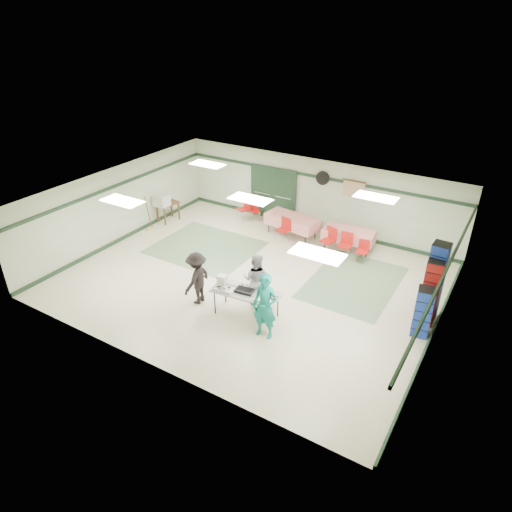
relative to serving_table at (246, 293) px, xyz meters
The scene contains 42 objects.
floor 2.00m from the serving_table, 118.11° to the left, with size 11.00×11.00×0.00m, color beige.
ceiling 2.72m from the serving_table, 118.11° to the left, with size 11.00×11.00×0.00m, color white.
wall_back 6.24m from the serving_table, 98.14° to the left, with size 11.00×11.00×0.00m, color beige.
wall_front 3.05m from the serving_table, 107.13° to the right, with size 11.00×11.00×0.00m, color beige.
wall_left 6.62m from the serving_table, 165.53° to the left, with size 9.00×9.00×0.00m, color beige.
wall_right 4.95m from the serving_table, 19.61° to the left, with size 9.00×9.00×0.00m, color beige.
trim_back 6.32m from the serving_table, 98.18° to the left, with size 11.00×0.06×0.10m, color #1C3422.
baseboard_back 6.21m from the serving_table, 98.18° to the left, with size 11.00×0.06×0.12m, color #1C3422.
trim_left 6.69m from the serving_table, 165.47° to the left, with size 9.00×0.06×0.10m, color #1C3422.
baseboard_left 6.59m from the serving_table, 165.47° to the left, with size 9.00×0.06×0.12m, color #1C3422.
trim_right 5.06m from the serving_table, 19.73° to the left, with size 9.00×0.06×0.10m, color #1C3422.
baseboard_right 4.92m from the serving_table, 19.73° to the left, with size 9.00×0.06×0.12m, color #1C3422.
green_patch_a 4.35m from the serving_table, 141.94° to the left, with size 3.50×3.00×0.01m, color gray.
green_patch_b 3.75m from the serving_table, 58.60° to the left, with size 2.50×3.50×0.01m, color gray.
double_door_left 6.83m from the serving_table, 116.84° to the left, with size 0.90×0.06×2.10m, color gray.
double_door_right 6.46m from the serving_table, 109.28° to the left, with size 0.90×0.06×2.10m, color gray.
door_frame 6.61m from the serving_table, 113.28° to the left, with size 2.00×0.03×2.15m, color #1C3422.
wall_fan 6.26m from the serving_table, 95.44° to the left, with size 0.50×0.50×0.10m, color black.
scroll_banner 6.22m from the serving_table, 84.18° to the left, with size 0.80×0.02×0.60m, color tan.
serving_table is the anchor object (origin of this frame).
sheet_tray_right 0.62m from the serving_table, ahead, with size 0.57×0.43×0.02m, color silver.
sheet_tray_mid 0.10m from the serving_table, 125.62° to the left, with size 0.53×0.40×0.02m, color silver.
sheet_tray_left 0.59m from the serving_table, 162.50° to the right, with size 0.55×0.42×0.02m, color silver.
baking_pan 0.09m from the serving_table, 137.92° to the right, with size 0.50×0.31×0.08m, color black.
foam_box_stack 0.79m from the serving_table, behind, with size 0.23×0.21×0.27m, color white.
volunteer_teal 1.03m from the serving_table, 29.52° to the right, with size 0.66×0.43×1.81m, color #128078.
volunteer_grey 0.67m from the serving_table, 98.01° to the left, with size 0.75×0.59×1.55m, color #929297.
volunteer_dark 1.53m from the serving_table, behind, with size 1.02×0.59×1.58m, color black.
dining_table_a 5.21m from the serving_table, 79.56° to the left, with size 1.82×0.94×0.77m.
dining_table_b 5.27m from the serving_table, 103.80° to the left, with size 2.06×1.12×0.77m.
chair_a 4.68m from the serving_table, 76.91° to the left, with size 0.43×0.43×0.89m.
chair_b 4.58m from the serving_table, 84.16° to the left, with size 0.54×0.54×0.93m.
chair_c 4.85m from the serving_table, 69.82° to the left, with size 0.37×0.37×0.78m.
chair_d 4.73m from the serving_table, 105.60° to the left, with size 0.48×0.48×0.88m.
chair_loose_a 6.41m from the serving_table, 119.46° to the left, with size 0.52×0.52×0.79m.
chair_loose_b 6.43m from the serving_table, 122.81° to the left, with size 0.57×0.57×0.93m.
crate_stack_blue_a 5.00m from the serving_table, 31.01° to the left, with size 0.43×0.43×2.22m, color #1B3EA3.
crate_stack_red 4.83m from the serving_table, 27.64° to the left, with size 0.42×0.42×1.89m, color maroon.
crate_stack_blue_b 4.57m from the serving_table, 20.93° to the left, with size 0.42×0.42×1.37m, color #1B3EA3.
printer_table 7.10m from the serving_table, 148.16° to the left, with size 0.69×0.94×0.74m.
office_printer 6.94m from the serving_table, 150.31° to the left, with size 0.54×0.47×0.43m, color beige.
broom 6.70m from the serving_table, 155.75° to the left, with size 0.03×0.03×1.36m, color brown.
Camera 1 is at (6.45, -10.27, 7.47)m, focal length 32.00 mm.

